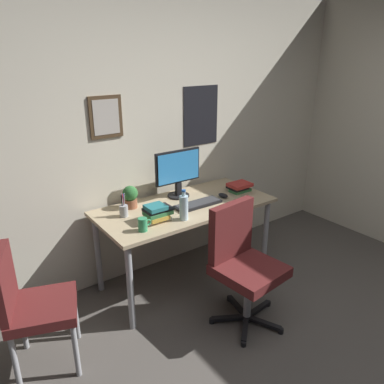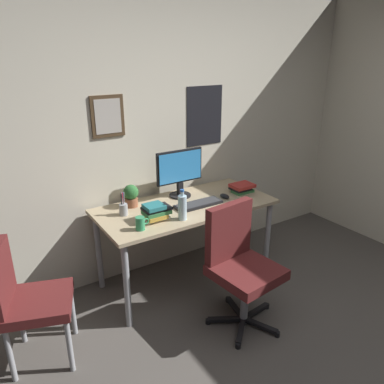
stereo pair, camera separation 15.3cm
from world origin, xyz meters
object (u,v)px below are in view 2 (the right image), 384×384
at_px(keyboard, 198,204).
at_px(pen_cup, 123,209).
at_px(office_chair, 239,260).
at_px(book_stack_right, 156,212).
at_px(computer_mouse, 225,196).
at_px(water_bottle, 182,207).
at_px(book_stack_left, 242,188).
at_px(coffee_mug_near, 140,223).
at_px(side_chair, 27,297).
at_px(monitor, 180,171).
at_px(potted_plant, 131,195).

height_order(keyboard, pen_cup, pen_cup).
bearing_deg(office_chair, book_stack_right, 126.51).
height_order(office_chair, computer_mouse, office_chair).
bearing_deg(pen_cup, book_stack_right, -51.62).
relative_size(computer_mouse, pen_cup, 0.55).
xyz_separation_m(keyboard, water_bottle, (-0.27, -0.17, 0.09)).
relative_size(computer_mouse, book_stack_left, 0.52).
bearing_deg(office_chair, coffee_mug_near, 141.99).
bearing_deg(coffee_mug_near, office_chair, -38.01).
relative_size(pen_cup, book_stack_right, 0.90).
distance_m(computer_mouse, book_stack_left, 0.23).
relative_size(side_chair, monitor, 1.90).
height_order(office_chair, book_stack_left, office_chair).
relative_size(side_chair, book_stack_right, 3.93).
bearing_deg(coffee_mug_near, water_bottle, -2.28).
distance_m(coffee_mug_near, book_stack_left, 1.16).
bearing_deg(water_bottle, side_chair, -179.52).
bearing_deg(book_stack_left, potted_plant, 166.05).
height_order(water_bottle, book_stack_right, water_bottle).
height_order(keyboard, water_bottle, water_bottle).
height_order(monitor, keyboard, monitor).
distance_m(keyboard, coffee_mug_near, 0.64).
bearing_deg(side_chair, monitor, 17.55).
bearing_deg(computer_mouse, monitor, 140.16).
distance_m(monitor, book_stack_right, 0.58).
bearing_deg(side_chair, keyboard, 6.88).
distance_m(pen_cup, book_stack_left, 1.15).
bearing_deg(water_bottle, coffee_mug_near, 177.72).
xyz_separation_m(water_bottle, coffee_mug_near, (-0.36, 0.01, -0.05)).
bearing_deg(office_chair, potted_plant, 116.72).
xyz_separation_m(monitor, book_stack_right, (-0.43, -0.34, -0.17)).
xyz_separation_m(computer_mouse, book_stack_right, (-0.75, -0.08, 0.05)).
height_order(office_chair, side_chair, office_chair).
distance_m(office_chair, book_stack_right, 0.75).
height_order(coffee_mug_near, pen_cup, pen_cup).
bearing_deg(potted_plant, book_stack_right, -82.24).
height_order(side_chair, computer_mouse, side_chair).
height_order(keyboard, potted_plant, potted_plant).
relative_size(side_chair, potted_plant, 4.49).
relative_size(water_bottle, book_stack_left, 1.20).
bearing_deg(book_stack_left, book_stack_right, -173.86).
height_order(side_chair, keyboard, side_chair).
bearing_deg(book_stack_left, monitor, 156.31).
xyz_separation_m(office_chair, water_bottle, (-0.23, 0.44, 0.33)).
xyz_separation_m(water_bottle, book_stack_left, (0.79, 0.21, -0.06)).
xyz_separation_m(monitor, water_bottle, (-0.25, -0.45, -0.13)).
xyz_separation_m(coffee_mug_near, pen_cup, (-0.00, 0.32, 0.00)).
height_order(monitor, computer_mouse, monitor).
xyz_separation_m(office_chair, pen_cup, (-0.59, 0.78, 0.28)).
relative_size(monitor, potted_plant, 2.36).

